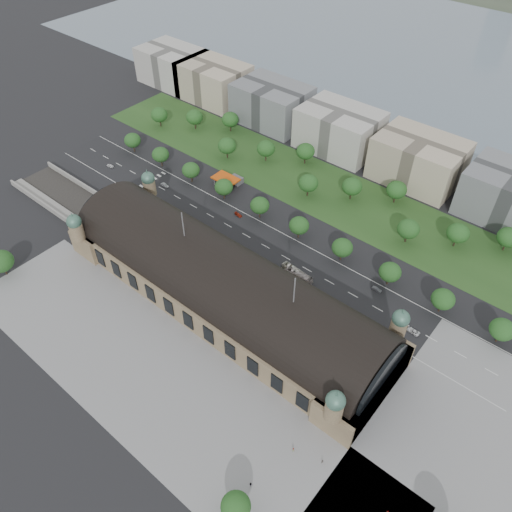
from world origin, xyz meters
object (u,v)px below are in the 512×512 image
Objects in this scene: parked_car_0 at (152,204)px; bus_east at (294,271)px; traffic_car_3 at (238,215)px; pedestrian_4 at (251,484)px; bus_mid at (299,276)px; petrol_station at (231,179)px; bus_west at (233,246)px; traffic_car_1 at (165,185)px; pedestrian_2 at (323,462)px; pedestrian_5 at (388,512)px; parked_car_5 at (195,229)px; parked_car_4 at (210,238)px; traffic_car_0 at (110,166)px; pedestrian_0 at (293,450)px; parked_car_6 at (219,246)px; traffic_car_6 at (413,331)px; traffic_car_5 at (377,289)px; parked_car_3 at (199,234)px; parked_car_2 at (192,235)px; parked_car_1 at (174,217)px.

bus_east is (85.57, 7.00, 0.93)m from parked_car_0.
traffic_car_3 is 2.62× the size of pedestrian_4.
traffic_car_3 is 0.34× the size of bus_mid.
bus_west is (34.91, -38.28, -1.46)m from petrol_station.
parked_car_0 is 89.36m from bus_mid.
pedestrian_2 is at bearing -113.28° from traffic_car_1.
pedestrian_4 is (-13.13, -20.29, 0.03)m from pedestrian_2.
traffic_car_1 is 3.06× the size of pedestrian_5.
pedestrian_5 is at bearing 176.41° from pedestrian_4.
parked_car_5 is 0.44× the size of bus_mid.
traffic_car_3 is at bearing 77.56° from bus_east.
traffic_car_0 is at bearing -134.85° from parked_car_4.
parked_car_4 is 109.61m from pedestrian_0.
pedestrian_0 is at bearing -40.57° from petrol_station.
pedestrian_0 reaches higher than parked_car_0.
parked_car_4 is at bearing -122.15° from parked_car_6.
parked_car_4 reaches higher than traffic_car_6.
traffic_car_0 is at bearing 95.27° from traffic_car_5.
parked_car_6 is 3.47× the size of pedestrian_5.
traffic_car_1 is 1.07× the size of parked_car_3.
parked_car_2 is 0.98× the size of parked_car_4.
parked_car_2 is 1.06× the size of parked_car_3.
pedestrian_2 is at bearing -118.91° from traffic_car_3.
traffic_car_1 is at bearing 93.51° from traffic_car_5.
bus_west is (98.85, -6.47, 0.70)m from traffic_car_0.
traffic_car_3 is at bearing 95.34° from parked_car_0.
petrol_station is 71.45m from traffic_car_0.
traffic_car_3 is 1.05× the size of traffic_car_5.
parked_car_2 is 114.77m from pedestrian_0.
traffic_car_3 is at bearing 133.49° from parked_car_2.
pedestrian_4 reaches higher than traffic_car_5.
bus_mid is at bearing 109.34° from pedestrian_0.
parked_car_4 is at bearing 104.58° from bus_east.
traffic_car_1 reaches higher than traffic_car_3.
petrol_station reaches higher than parked_car_0.
parked_car_5 is at bearing -142.63° from parked_car_3.
traffic_car_6 reaches higher than parked_car_2.
parked_car_2 is 2.87× the size of pedestrian_4.
traffic_car_0 is 2.88× the size of pedestrian_5.
parked_car_0 is 0.44× the size of bus_west.
parked_car_0 is at bearing -126.60° from parked_car_3.
bus_west is at bearing 102.42° from parked_car_6.
parked_car_0 reaches higher than parked_car_1.
pedestrian_5 is (167.19, -55.73, 0.03)m from parked_car_0.
pedestrian_2 reaches higher than parked_car_6.
traffic_car_0 is 186.88m from traffic_car_6.
parked_car_6 is (-93.24, -12.59, 0.08)m from traffic_car_6.
pedestrian_4 is at bearing -46.09° from petrol_station.
traffic_car_0 is at bearing 94.96° from bus_east.
bus_east is (-56.12, -4.15, 0.98)m from traffic_car_6.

